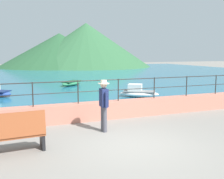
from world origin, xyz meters
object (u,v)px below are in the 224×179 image
object	(u,v)px
bench_main	(12,133)
person_walking	(104,103)
boat_1	(71,83)
boat_5	(138,92)

from	to	relation	value
bench_main	person_walking	size ratio (longest dim) A/B	0.99
boat_1	boat_5	distance (m)	7.25
person_walking	boat_5	bearing A→B (deg)	53.55
person_walking	boat_1	world-z (taller)	person_walking
person_walking	boat_1	distance (m)	12.44
boat_1	boat_5	world-z (taller)	boat_5
bench_main	boat_1	world-z (taller)	bench_main
bench_main	person_walking	bearing A→B (deg)	19.52
boat_1	bench_main	bearing A→B (deg)	-108.39
bench_main	boat_5	bearing A→B (deg)	43.21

